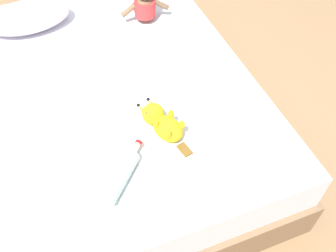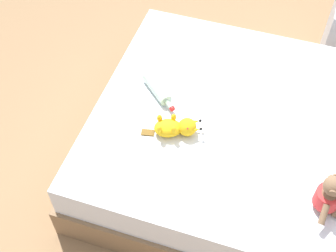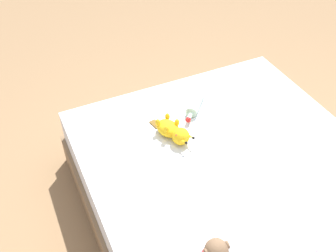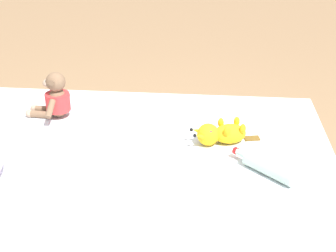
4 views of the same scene
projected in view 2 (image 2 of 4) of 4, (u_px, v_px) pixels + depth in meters
The scene contains 5 objects.
ground_plane at pixel (244, 166), 2.89m from camera, with size 16.00×16.00×0.00m, color #93704C.
bed at pixel (249, 145), 2.72m from camera, with size 1.56×1.83×0.44m.
plush_monkey at pixel (331, 197), 2.14m from camera, with size 0.29×0.23×0.24m.
plush_yellow_creature at pixel (176, 127), 2.46m from camera, with size 0.17×0.32×0.10m.
glass_bottle at pixel (157, 89), 2.65m from camera, with size 0.24×0.26×0.07m.
Camera 2 is at (1.67, 0.04, 2.42)m, focal length 49.23 mm.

